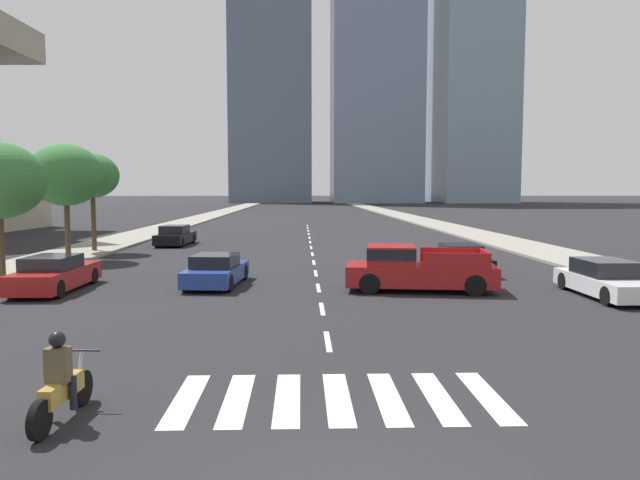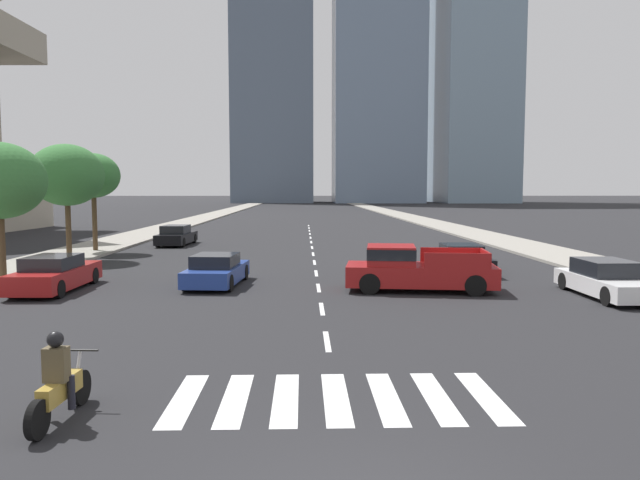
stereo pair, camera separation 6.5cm
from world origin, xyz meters
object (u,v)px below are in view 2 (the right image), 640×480
Objects in this scene: pickup_truck at (413,269)px; sedan_red_2 at (55,274)px; sedan_white_4 at (607,280)px; street_tree_third at (93,176)px; street_tree_second at (67,175)px; sedan_black_0 at (462,259)px; sedan_black_3 at (176,236)px; motorcycle_lead at (60,386)px; sedan_blue_1 at (217,271)px.

sedan_red_2 is (-13.24, 0.38, -0.20)m from pickup_truck.
street_tree_third reaches higher than sedan_white_4.
sedan_red_2 is 0.80× the size of street_tree_second.
sedan_black_0 is (3.18, 5.04, -0.24)m from pickup_truck.
street_tree_third is at bearing 143.80° from sedan_black_3.
street_tree_third reaches higher than sedan_red_2.
sedan_black_0 is (11.15, 17.25, -0.01)m from motorcycle_lead.
pickup_truck is 21.89m from street_tree_third.
sedan_black_3 reaches higher than sedan_red_2.
motorcycle_lead reaches higher than sedan_white_4.
pickup_truck is 22.56m from sedan_black_3.
sedan_black_3 is (-15.83, 13.63, 0.05)m from sedan_black_0.
street_tree_third is (-3.22, 13.56, 3.94)m from sedan_red_2.
sedan_white_4 is 0.81× the size of street_tree_third.
sedan_blue_1 is at bearing -69.10° from sedan_black_0.
pickup_truck is at bearing -30.15° from sedan_black_0.
motorcycle_lead is 20.54m from sedan_black_0.
street_tree_third reaches higher than sedan_blue_1.
street_tree_third is at bearing -123.74° from sedan_white_4.
sedan_black_3 is (-5.21, 17.25, 0.05)m from sedan_blue_1.
sedan_black_3 is at bearing 51.23° from street_tree_third.
sedan_red_2 is 19.86m from sedan_white_4.
sedan_red_2 is 18.31m from sedan_black_3.
sedan_black_0 is 20.89m from sedan_black_3.
sedan_red_2 reaches higher than sedan_white_4.
motorcycle_lead is 0.35× the size of street_tree_second.
sedan_black_3 is 27.81m from sedan_white_4.
sedan_black_3 reaches higher than sedan_black_0.
pickup_truck is 0.95× the size of street_tree_second.
motorcycle_lead is 0.43× the size of sedan_black_0.
sedan_black_3 is 7.23m from street_tree_third.
sedan_blue_1 is at bearing -3.27° from pickup_truck.
sedan_black_0 is at bearing -24.39° from street_tree_third.
sedan_white_4 is at bearing -96.26° from sedan_blue_1.
sedan_red_2 is at bearing -72.06° from sedan_black_0.
sedan_blue_1 is at bearing 1.53° from motorcycle_lead.
sedan_black_3 is at bearing -1.05° from sedan_red_2.
sedan_black_3 is at bearing -128.66° from sedan_black_0.
street_tree_second is (-3.80, -8.70, 3.87)m from sedan_black_3.
sedan_red_2 is at bearing 26.45° from motorcycle_lead.
motorcycle_lead is 0.36× the size of street_tree_third.
motorcycle_lead is 0.44× the size of sedan_white_4.
sedan_black_0 is 1.02× the size of sedan_white_4.
street_tree_second is 3.96m from street_tree_third.
motorcycle_lead is 0.43× the size of sedan_black_3.
street_tree_second is at bearing -102.03° from sedan_black_0.
sedan_black_0 is 0.98× the size of sedan_black_3.
motorcycle_lead is 27.78m from street_tree_third.
street_tree_third is at bearing 41.15° from sedan_blue_1.
motorcycle_lead reaches higher than sedan_black_3.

